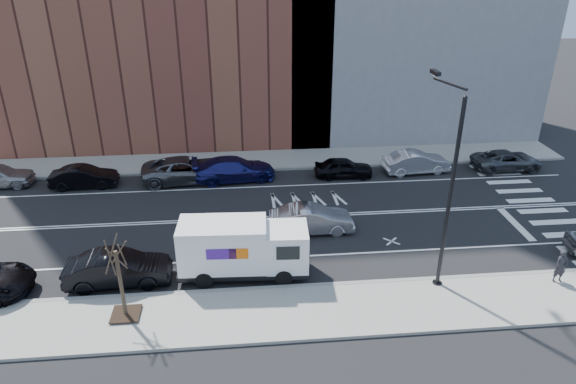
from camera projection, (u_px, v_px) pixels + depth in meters
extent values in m
plane|color=black|center=(276.00, 217.00, 30.00)|extent=(120.00, 120.00, 0.00)
cube|color=gray|center=(291.00, 313.00, 22.07)|extent=(44.00, 3.60, 0.15)
cube|color=gray|center=(267.00, 160.00, 37.87)|extent=(44.00, 3.60, 0.15)
cube|color=gray|center=(287.00, 287.00, 23.68)|extent=(44.00, 0.25, 0.17)
cube|color=gray|center=(269.00, 169.00, 36.25)|extent=(44.00, 0.25, 0.17)
cylinder|color=black|center=(450.00, 199.00, 22.01)|extent=(0.18, 0.18, 9.00)
cylinder|color=black|center=(437.00, 284.00, 23.91)|extent=(0.44, 0.44, 0.20)
sphere|color=black|center=(465.00, 98.00, 20.09)|extent=(0.20, 0.20, 0.20)
cylinder|color=black|center=(449.00, 84.00, 21.55)|extent=(0.11, 3.49, 0.48)
cube|color=black|center=(435.00, 72.00, 23.03)|extent=(0.25, 0.80, 0.18)
cube|color=#FFF2CC|center=(435.00, 75.00, 23.08)|extent=(0.18, 0.55, 0.03)
cube|color=black|center=(126.00, 314.00, 21.76)|extent=(1.20, 1.20, 0.04)
cylinder|color=#382B1E|center=(121.00, 284.00, 21.11)|extent=(0.16, 0.16, 3.20)
cylinder|color=#382B1E|center=(122.00, 255.00, 20.52)|extent=(0.06, 0.80, 1.44)
cylinder|color=#382B1E|center=(119.00, 252.00, 20.72)|extent=(0.81, 0.31, 1.19)
cylinder|color=#382B1E|center=(112.00, 254.00, 20.62)|extent=(0.58, 0.76, 1.50)
cylinder|color=#382B1E|center=(110.00, 258.00, 20.35)|extent=(0.47, 0.61, 1.37)
cylinder|color=#382B1E|center=(117.00, 259.00, 20.30)|extent=(0.72, 0.29, 1.13)
cube|color=black|center=(243.00, 266.00, 24.61)|extent=(6.10, 2.33, 0.29)
cube|color=white|center=(287.00, 246.00, 24.24)|extent=(2.04, 2.18, 1.94)
cube|color=black|center=(308.00, 241.00, 24.16)|extent=(0.15, 1.79, 0.92)
cube|color=black|center=(288.00, 253.00, 23.16)|extent=(1.07, 0.09, 0.68)
cube|color=black|center=(286.00, 230.00, 25.07)|extent=(1.07, 0.09, 0.68)
cube|color=black|center=(307.00, 263.00, 24.70)|extent=(0.24, 1.94, 0.34)
cube|color=white|center=(223.00, 244.00, 24.03)|extent=(4.17, 2.33, 2.23)
cube|color=#47198C|center=(221.00, 254.00, 22.99)|extent=(1.36, 0.09, 0.53)
cube|color=orange|center=(239.00, 254.00, 23.03)|extent=(0.87, 0.06, 0.53)
cube|color=#47198C|center=(224.00, 230.00, 24.95)|extent=(1.36, 0.09, 0.53)
cube|color=orange|center=(240.00, 230.00, 24.98)|extent=(0.87, 0.06, 0.53)
cylinder|color=black|center=(284.00, 278.00, 23.83)|extent=(0.83, 0.31, 0.81)
cylinder|color=black|center=(282.00, 255.00, 25.58)|extent=(0.83, 0.31, 0.81)
cylinder|color=black|center=(204.00, 280.00, 23.68)|extent=(0.83, 0.31, 0.81)
cylinder|color=black|center=(208.00, 257.00, 25.43)|extent=(0.83, 0.31, 0.81)
imported|color=black|center=(84.00, 177.00, 33.53)|extent=(4.32, 1.62, 1.41)
imported|color=#55575D|center=(186.00, 170.00, 34.34)|extent=(6.01, 3.14, 1.62)
imported|color=navy|center=(234.00, 169.00, 34.49)|extent=(5.69, 2.80, 1.59)
imported|color=black|center=(344.00, 168.00, 35.02)|extent=(4.04, 1.79, 1.35)
imported|color=silver|center=(416.00, 162.00, 35.67)|extent=(4.75, 2.01, 1.52)
imported|color=#46494D|center=(507.00, 160.00, 36.22)|extent=(4.88, 2.33, 1.34)
imported|color=#A3A4A8|center=(311.00, 219.00, 28.19)|extent=(4.65, 1.66, 1.53)
imported|color=black|center=(118.00, 269.00, 23.79)|extent=(4.89, 1.88, 1.59)
imported|color=#242329|center=(561.00, 266.00, 23.66)|extent=(0.63, 0.42, 1.67)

